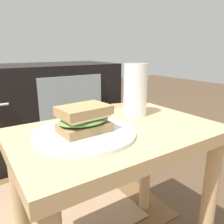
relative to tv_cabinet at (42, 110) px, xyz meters
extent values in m
cube|color=tan|center=(-0.06, -0.95, 0.15)|extent=(0.56, 0.36, 0.04)
cylinder|color=tan|center=(0.18, -1.09, -0.08)|extent=(0.04, 0.04, 0.43)
cylinder|color=tan|center=(-0.31, -0.80, -0.08)|extent=(0.04, 0.04, 0.43)
cylinder|color=tan|center=(0.18, -0.80, -0.08)|extent=(0.04, 0.04, 0.43)
cube|color=black|center=(0.00, 0.00, 0.00)|extent=(0.96, 0.44, 0.58)
cube|color=#8C9EA8|center=(0.12, -0.22, 0.01)|extent=(0.39, 0.01, 0.44)
cylinder|color=silver|center=(-0.26, -0.23, 0.12)|extent=(0.08, 0.01, 0.01)
cylinder|color=silver|center=(-0.26, -0.23, -0.10)|extent=(0.08, 0.01, 0.01)
cylinder|color=silver|center=(-0.16, -0.94, 0.17)|extent=(0.26, 0.26, 0.01)
cube|color=#9E7A4C|center=(-0.16, -0.94, 0.19)|extent=(0.12, 0.09, 0.02)
ellipsoid|color=#608C42|center=(-0.16, -0.94, 0.21)|extent=(0.13, 0.10, 0.02)
cube|color=beige|center=(-0.16, -0.94, 0.22)|extent=(0.12, 0.09, 0.01)
cube|color=#9E7A4C|center=(-0.16, -0.94, 0.23)|extent=(0.13, 0.10, 0.02)
cylinder|color=silver|center=(0.06, -0.87, 0.25)|extent=(0.08, 0.08, 0.17)
cylinder|color=#B26014|center=(0.06, -0.87, 0.24)|extent=(0.07, 0.07, 0.12)
cylinder|color=white|center=(0.06, -0.87, 0.30)|extent=(0.07, 0.07, 0.01)
cube|color=tan|center=(0.40, -0.40, -0.13)|extent=(0.23, 0.19, 0.32)
cube|color=#987950|center=(0.40, -0.40, 0.04)|extent=(0.21, 0.17, 0.03)
camera|label=1|loc=(-0.39, -1.42, 0.38)|focal=35.70mm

